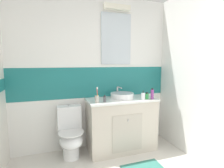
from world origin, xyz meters
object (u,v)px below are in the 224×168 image
at_px(toothbrush_cup, 97,98).
at_px(perfume_flask_small, 105,99).
at_px(deodorant_spray_can, 152,94).
at_px(soap_dispenser, 143,96).
at_px(toilet, 71,134).
at_px(lotion_bottle_short, 147,96).
at_px(sink_basin, 122,95).

xyz_separation_m(toothbrush_cup, perfume_flask_small, (0.12, 0.00, -0.01)).
bearing_deg(deodorant_spray_can, soap_dispenser, 178.53).
height_order(toilet, deodorant_spray_can, deodorant_spray_can).
bearing_deg(lotion_bottle_short, sink_basin, 152.53).
xyz_separation_m(soap_dispenser, lotion_bottle_short, (0.08, 0.02, -0.00)).
distance_m(toothbrush_cup, lotion_bottle_short, 0.82).
distance_m(soap_dispenser, deodorant_spray_can, 0.16).
bearing_deg(soap_dispenser, toothbrush_cup, 178.41).
distance_m(toilet, toothbrush_cup, 0.69).
xyz_separation_m(perfume_flask_small, deodorant_spray_can, (0.78, -0.03, 0.03)).
relative_size(toilet, lotion_bottle_short, 7.25).
bearing_deg(sink_basin, soap_dispenser, -37.20).
xyz_separation_m(toilet, perfume_flask_small, (0.49, -0.16, 0.54)).
height_order(toilet, toothbrush_cup, toothbrush_cup).
relative_size(toilet, toothbrush_cup, 3.33).
bearing_deg(toilet, deodorant_spray_can, -8.64).
xyz_separation_m(toothbrush_cup, deodorant_spray_can, (0.90, -0.02, 0.02)).
xyz_separation_m(toothbrush_cup, soap_dispenser, (0.74, -0.02, -0.01)).
distance_m(sink_basin, lotion_bottle_short, 0.40).
distance_m(sink_basin, toilet, 1.00).
bearing_deg(sink_basin, perfume_flask_small, -152.64).
height_order(sink_basin, perfume_flask_small, sink_basin).
bearing_deg(sink_basin, toothbrush_cup, -158.36).
bearing_deg(perfume_flask_small, lotion_bottle_short, -0.24).
xyz_separation_m(soap_dispenser, deodorant_spray_can, (0.16, -0.00, 0.03)).
height_order(toothbrush_cup, lotion_bottle_short, toothbrush_cup).
height_order(sink_basin, lotion_bottle_short, sink_basin).
bearing_deg(lotion_bottle_short, toilet, 172.02).
bearing_deg(soap_dispenser, perfume_flask_small, 177.71).
distance_m(perfume_flask_small, deodorant_spray_can, 0.78).
relative_size(lotion_bottle_short, perfume_flask_small, 1.05).
height_order(toothbrush_cup, perfume_flask_small, toothbrush_cup).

